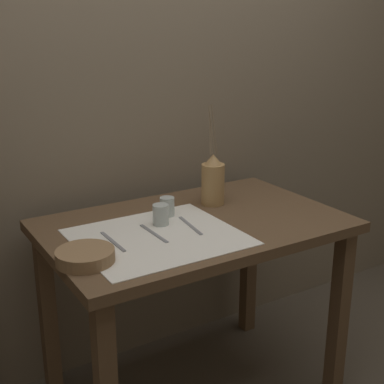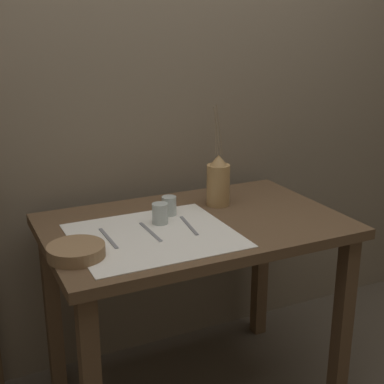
{
  "view_description": "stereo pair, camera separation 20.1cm",
  "coord_description": "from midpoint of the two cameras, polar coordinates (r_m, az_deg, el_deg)",
  "views": [
    {
      "loc": [
        -1.02,
        -1.64,
        1.53
      ],
      "look_at": [
        -0.01,
        0.0,
        0.92
      ],
      "focal_mm": 50.0,
      "sensor_mm": 36.0,
      "label": 1
    },
    {
      "loc": [
        -0.84,
        -1.73,
        1.53
      ],
      "look_at": [
        -0.01,
        0.0,
        0.92
      ],
      "focal_mm": 50.0,
      "sensor_mm": 36.0,
      "label": 2
    }
  ],
  "objects": [
    {
      "name": "stone_wall_back",
      "position": [
        2.37,
        -8.35,
        9.56
      ],
      "size": [
        7.0,
        0.06,
        2.4
      ],
      "color": "#7A6B56",
      "rests_on": "ground_plane"
    },
    {
      "name": "wooden_table",
      "position": [
        2.1,
        -2.52,
        -6.18
      ],
      "size": [
        1.14,
        0.73,
        0.8
      ],
      "color": "brown",
      "rests_on": "ground_plane"
    },
    {
      "name": "linen_cloth",
      "position": [
        1.92,
        -6.67,
        -4.83
      ],
      "size": [
        0.57,
        0.5,
        0.0
      ],
      "color": "white",
      "rests_on": "wooden_table"
    },
    {
      "name": "pitcher_with_flowers",
      "position": [
        2.22,
        -0.34,
        1.15
      ],
      "size": [
        0.1,
        0.1,
        0.42
      ],
      "color": "#A87F4C",
      "rests_on": "wooden_table"
    },
    {
      "name": "wooden_bowl",
      "position": [
        1.76,
        -14.58,
        -6.72
      ],
      "size": [
        0.19,
        0.19,
        0.04
      ],
      "color": "#8E6B47",
      "rests_on": "wooden_table"
    },
    {
      "name": "glass_tumbler_near",
      "position": [
        2.01,
        -6.22,
        -2.47
      ],
      "size": [
        0.06,
        0.06,
        0.08
      ],
      "color": "#B7C1BC",
      "rests_on": "wooden_table"
    },
    {
      "name": "glass_tumbler_far",
      "position": [
        2.11,
        -5.41,
        -1.6
      ],
      "size": [
        0.06,
        0.06,
        0.07
      ],
      "color": "#B7C1BC",
      "rests_on": "wooden_table"
    },
    {
      "name": "knife_center",
      "position": [
        1.9,
        -11.5,
        -5.25
      ],
      "size": [
        0.01,
        0.2,
        0.0
      ],
      "color": "gray",
      "rests_on": "wooden_table"
    },
    {
      "name": "fork_inner",
      "position": [
        1.94,
        -7.09,
        -4.46
      ],
      "size": [
        0.01,
        0.2,
        0.0
      ],
      "color": "gray",
      "rests_on": "wooden_table"
    },
    {
      "name": "fork_outer",
      "position": [
        2.0,
        -3.07,
        -3.64
      ],
      "size": [
        0.04,
        0.2,
        0.0
      ],
      "color": "gray",
      "rests_on": "wooden_table"
    }
  ]
}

